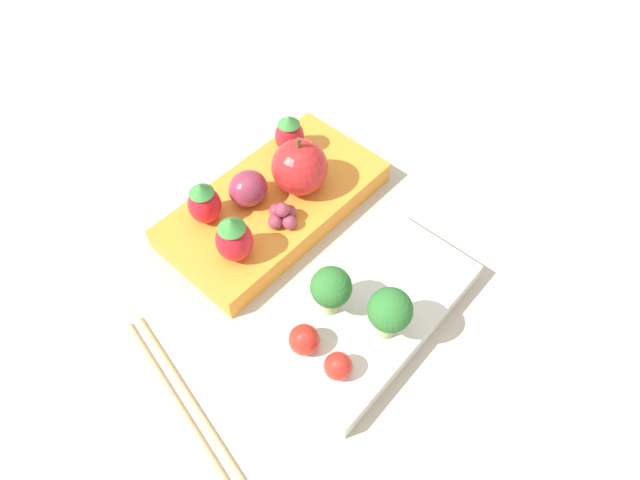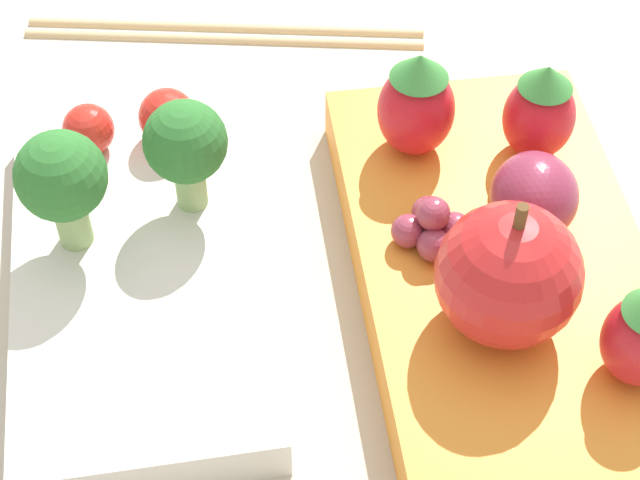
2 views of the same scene
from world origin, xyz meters
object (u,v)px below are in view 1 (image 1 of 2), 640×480
broccoli_floret_1 (390,311)px  plum (248,188)px  bento_box_fruit (274,204)px  cherry_tomato_1 (304,340)px  bento_box_savoury (372,312)px  strawberry_0 (234,239)px  broccoli_floret_0 (331,288)px  cherry_tomato_0 (338,366)px  grape_cluster (283,215)px  strawberry_1 (289,134)px  apple (300,167)px  chopsticks_pair (193,415)px  strawberry_2 (204,203)px

broccoli_floret_1 → plum: (-0.01, -0.19, -0.01)m
bento_box_fruit → plum: 0.04m
cherry_tomato_1 → bento_box_savoury: bearing=169.8°
broccoli_floret_1 → strawberry_0: bearing=-73.6°
broccoli_floret_0 → plum: broccoli_floret_0 is taller
cherry_tomato_0 → grape_cluster: (-0.07, -0.14, 0.00)m
cherry_tomato_1 → bento_box_fruit: bearing=-121.7°
cherry_tomato_0 → strawberry_1: (-0.14, -0.21, 0.01)m
broccoli_floret_0 → apple: apple is taller
broccoli_floret_0 → plum: 0.14m
bento_box_fruit → apple: size_ratio=3.61×
broccoli_floret_1 → chopsticks_pair: (0.16, -0.06, -0.05)m
plum → grape_cluster: size_ratio=1.17×
grape_cluster → cherry_tomato_1: bearing=56.5°
strawberry_2 → bento_box_fruit: bearing=160.7°
bento_box_fruit → plum: plum is taller
bento_box_savoury → grape_cluster: (-0.00, -0.12, 0.02)m
strawberry_2 → strawberry_1: bearing=-173.1°
strawberry_0 → strawberry_2: (-0.01, -0.05, -0.00)m
bento_box_savoury → cherry_tomato_0: (0.06, 0.02, 0.02)m
broccoli_floret_0 → bento_box_fruit: bearing=-109.5°
broccoli_floret_0 → cherry_tomato_0: 0.06m
plum → grape_cluster: bearing=99.0°
broccoli_floret_0 → strawberry_2: broccoli_floret_0 is taller
cherry_tomato_0 → strawberry_2: bearing=-95.1°
broccoli_floret_0 → plum: bearing=-100.1°
cherry_tomato_0 → strawberry_1: strawberry_1 is taller
bento_box_fruit → chopsticks_pair: size_ratio=1.11×
apple → chopsticks_pair: size_ratio=0.31×
strawberry_2 → broccoli_floret_1: bearing=100.5°
bento_box_savoury → strawberry_0: (0.05, -0.12, 0.04)m
bento_box_savoury → strawberry_0: strawberry_0 is taller
broccoli_floret_0 → broccoli_floret_1: 0.05m
cherry_tomato_1 → chopsticks_pair: bearing=-13.4°
bento_box_fruit → apple: 0.05m
bento_box_savoury → broccoli_floret_1: broccoli_floret_1 is taller
strawberry_0 → plum: 0.07m
strawberry_1 → cherry_tomato_0: bearing=57.2°
grape_cluster → bento_box_fruit: bearing=-114.3°
grape_cluster → bento_box_savoury: bearing=88.5°
apple → strawberry_2: size_ratio=1.35×
apple → strawberry_1: 0.05m
cherry_tomato_1 → strawberry_2: bearing=-97.8°
bento_box_savoury → grape_cluster: grape_cluster is taller
strawberry_1 → plum: strawberry_1 is taller
broccoli_floret_1 → chopsticks_pair: bearing=-20.9°
chopsticks_pair → grape_cluster: bearing=-153.6°
plum → bento_box_fruit: bearing=148.9°
bento_box_savoury → broccoli_floret_1: size_ratio=3.68×
bento_box_savoury → bento_box_fruit: size_ratio=0.88×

